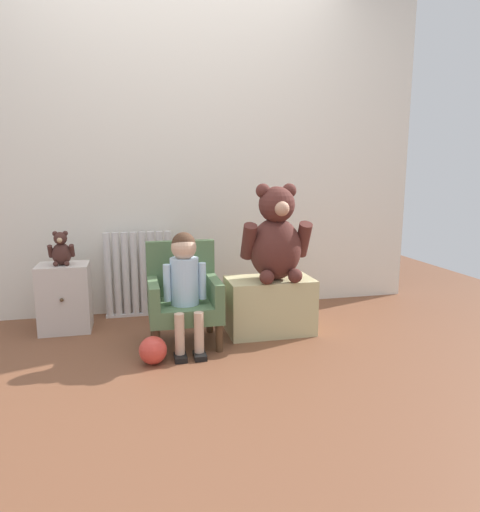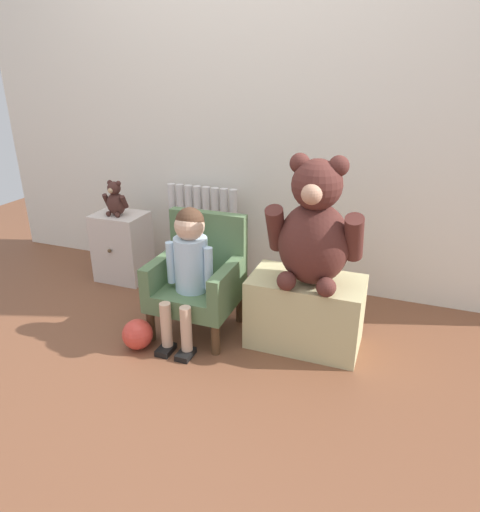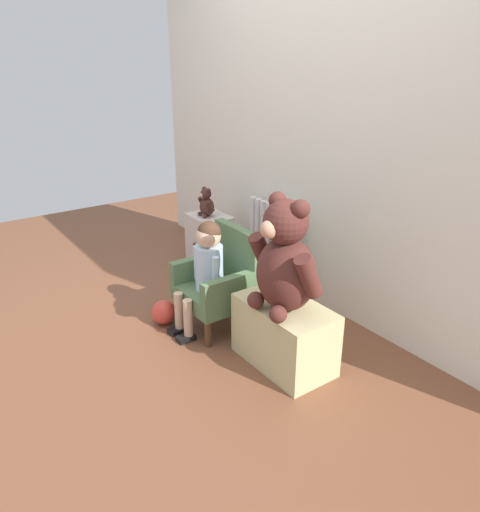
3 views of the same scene
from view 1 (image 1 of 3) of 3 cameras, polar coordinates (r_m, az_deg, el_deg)
The scene contains 10 objects.
ground_plane at distance 2.50m, azimuth -4.56°, elevation -14.34°, with size 6.00×6.00×0.00m, color brown.
back_wall at distance 3.48m, azimuth -7.99°, elevation 12.86°, with size 3.80×0.05×2.40m, color silver.
radiator at distance 3.41m, azimuth -12.51°, elevation -2.28°, with size 0.50×0.05×0.62m.
small_dresser at distance 3.26m, azimuth -21.04°, elevation -4.87°, with size 0.32×0.28×0.45m.
child_armchair at distance 2.85m, azimuth -7.09°, elevation -4.93°, with size 0.43×0.41×0.62m.
child_figure at distance 2.71m, azimuth -6.92°, elevation -2.32°, with size 0.25×0.35×0.70m.
low_bench at distance 3.03m, azimuth 3.72°, elevation -6.18°, with size 0.56×0.32×0.36m, color #C4B983.
large_teddy_bear at distance 2.90m, azimuth 4.52°, elevation 2.24°, with size 0.45×0.31×0.61m.
small_teddy_bear at distance 3.17m, azimuth -21.44°, elevation 0.69°, with size 0.16×0.11×0.22m.
toy_ball at distance 2.61m, azimuth -10.83°, elevation -11.49°, with size 0.16×0.16×0.16m, color #D33E32.
Camera 1 is at (-0.33, -2.25, 1.04)m, focal length 32.00 mm.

